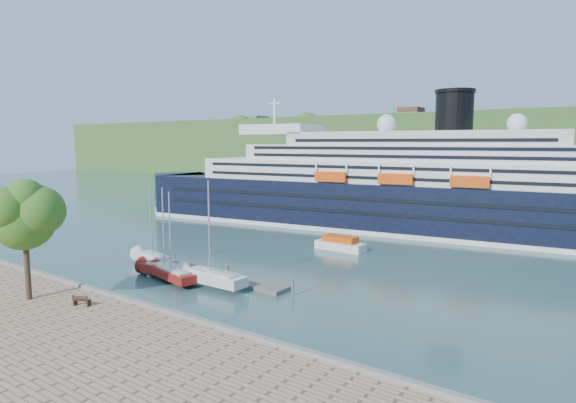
# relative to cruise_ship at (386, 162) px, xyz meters

# --- Properties ---
(ground) EXTENTS (400.00, 400.00, 0.00)m
(ground) POSITION_rel_cruise_ship_xyz_m (-7.98, -50.83, -11.54)
(ground) COLOR #2C4E4B
(ground) RESTS_ON ground
(far_hillside) EXTENTS (400.00, 50.00, 24.00)m
(far_hillside) POSITION_rel_cruise_ship_xyz_m (-7.98, 94.17, 0.46)
(far_hillside) COLOR #315221
(far_hillside) RESTS_ON ground
(quay_coping) EXTENTS (220.00, 0.50, 0.30)m
(quay_coping) POSITION_rel_cruise_ship_xyz_m (-7.98, -51.03, -10.39)
(quay_coping) COLOR slate
(quay_coping) RESTS_ON promenade
(cruise_ship) EXTENTS (103.89, 27.64, 23.09)m
(cruise_ship) POSITION_rel_cruise_ship_xyz_m (0.00, 0.00, 0.00)
(cruise_ship) COLOR black
(cruise_ship) RESTS_ON ground
(park_bench) EXTENTS (1.73, 1.21, 1.02)m
(park_bench) POSITION_rel_cruise_ship_xyz_m (-3.76, -54.10, -10.03)
(park_bench) COLOR #442113
(park_bench) RESTS_ON promenade
(promenade_tree) EXTENTS (7.01, 7.01, 11.61)m
(promenade_tree) POSITION_rel_cruise_ship_xyz_m (-9.20, -55.82, -4.74)
(promenade_tree) COLOR #29671B
(promenade_tree) RESTS_ON promenade
(floating_pontoon) EXTENTS (19.70, 2.98, 0.44)m
(floating_pontoon) POSITION_rel_cruise_ship_xyz_m (-3.22, -38.71, -11.33)
(floating_pontoon) COLOR #67615B
(floating_pontoon) RESTS_ON ground
(sailboat_white_near) EXTENTS (8.19, 3.86, 10.20)m
(sailboat_white_near) POSITION_rel_cruise_ship_xyz_m (-11.35, -40.13, -6.44)
(sailboat_white_near) COLOR silver
(sailboat_white_near) RESTS_ON ground
(sailboat_red) EXTENTS (7.52, 2.64, 9.53)m
(sailboat_red) POSITION_rel_cruise_ship_xyz_m (-6.87, -41.99, -6.78)
(sailboat_red) COLOR maroon
(sailboat_red) RESTS_ON ground
(sailboat_white_far) EXTENTS (8.19, 2.35, 10.55)m
(sailboat_white_far) POSITION_rel_cruise_ship_xyz_m (-0.25, -41.69, -6.27)
(sailboat_white_far) COLOR silver
(sailboat_white_far) RESTS_ON ground
(tender_launch) EXTENTS (7.27, 2.77, 1.98)m
(tender_launch) POSITION_rel_cruise_ship_xyz_m (1.79, -18.79, -10.56)
(tender_launch) COLOR #E34A0D
(tender_launch) RESTS_ON ground
(sailboat_extra) EXTENTS (7.46, 3.48, 9.30)m
(sailboat_extra) POSITION_rel_cruise_ship_xyz_m (-4.95, -42.91, -6.89)
(sailboat_extra) COLOR maroon
(sailboat_extra) RESTS_ON ground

